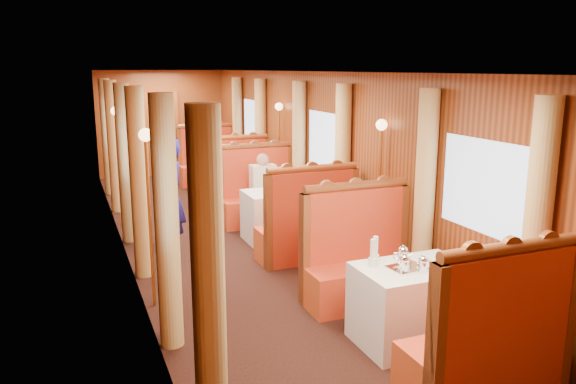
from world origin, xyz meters
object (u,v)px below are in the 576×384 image
teapot_back (403,258)px  fruit_plate (452,264)px  table_mid (280,216)px  banquette_far_fwd (234,182)px  steward (170,196)px  banquette_near_aft (360,265)px  table_far (220,175)px  rose_vase_mid (279,180)px  teapot_left (404,265)px  rose_vase_far (219,149)px  passenger (264,182)px  banquette_far_aft (208,165)px  banquette_mid_aft (259,198)px  banquette_near_fwd (487,349)px  banquette_mid_fwd (307,230)px  table_near (413,304)px  teapot_right (423,266)px  tea_tray (407,268)px

teapot_back → fruit_plate: 0.46m
table_mid → banquette_far_fwd: (0.00, 2.49, 0.05)m
table_mid → steward: size_ratio=0.65×
banquette_near_aft → table_far: 5.99m
rose_vase_mid → teapot_left: bearing=-92.2°
banquette_near_aft → table_mid: banquette_near_aft is taller
steward → rose_vase_far: bearing=143.3°
passenger → teapot_back: bearing=-91.0°
passenger → teapot_left: bearing=-92.3°
banquette_far_aft → passenger: 3.78m
banquette_mid_aft → rose_vase_mid: 1.16m
table_far → banquette_near_fwd: bearing=-90.0°
banquette_near_aft → banquette_mid_fwd: bearing=90.0°
rose_vase_mid → teapot_back: bearing=-90.6°
rose_vase_far → passenger: passenger is taller
rose_vase_mid → banquette_near_aft: bearing=-89.2°
banquette_near_aft → steward: steward is taller
banquette_near_aft → fruit_plate: (0.34, -1.13, 0.35)m
rose_vase_mid → passenger: bearing=87.4°
banquette_mid_aft → teapot_back: banquette_mid_aft is taller
table_mid → banquette_mid_fwd: 1.02m
banquette_near_aft → banquette_far_fwd: bearing=90.0°
banquette_far_fwd → rose_vase_mid: bearing=-90.8°
banquette_near_aft → teapot_back: 1.00m
banquette_far_aft → banquette_mid_aft: bearing=-90.0°
banquette_near_aft → teapot_back: bearing=-94.5°
table_near → banquette_near_aft: bearing=90.0°
banquette_near_fwd → banquette_far_fwd: bearing=90.0°
teapot_left → banquette_far_fwd: bearing=68.3°
banquette_mid_fwd → passenger: bearing=90.0°
teapot_right → rose_vase_far: (0.02, 7.18, 0.12)m
rose_vase_mid → steward: size_ratio=0.22×
passenger → banquette_near_aft: bearing=-90.0°
table_near → fruit_plate: 0.53m
tea_tray → fruit_plate: fruit_plate is taller
banquette_near_aft → teapot_back: size_ratio=7.92×
banquette_mid_fwd → banquette_far_fwd: 3.50m
table_near → banquette_mid_aft: size_ratio=0.78×
teapot_left → steward: bearing=92.0°
banquette_far_aft → teapot_back: 7.93m
banquette_near_fwd → tea_tray: (-0.09, 1.00, 0.33)m
table_near → teapot_back: teapot_back is taller
banquette_far_aft → fruit_plate: 8.15m
table_mid → steward: 1.69m
teapot_left → steward: 3.89m
banquette_near_fwd → teapot_back: (-0.07, 1.11, 0.40)m
banquette_far_fwd → table_near: bearing=-90.0°
table_far → fruit_plate: 7.14m
table_mid → banquette_far_fwd: size_ratio=0.78×
tea_tray → teapot_left: teapot_left is taller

